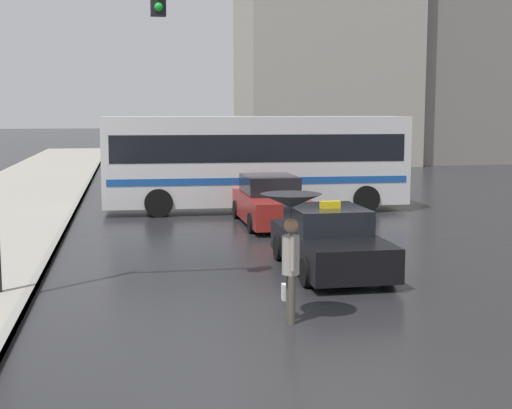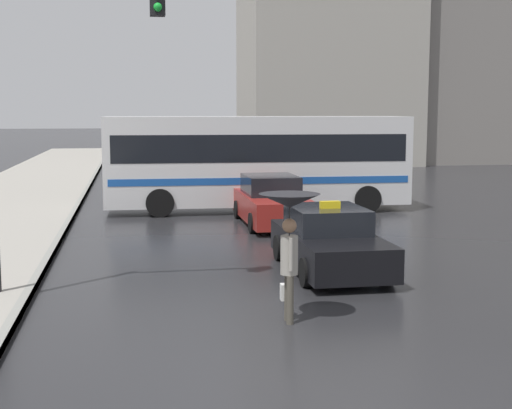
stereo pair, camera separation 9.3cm
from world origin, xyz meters
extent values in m
plane|color=#262628|center=(0.00, 0.00, 0.00)|extent=(300.00, 300.00, 0.00)
cube|color=black|center=(2.12, 7.14, 0.52)|extent=(1.80, 4.32, 0.70)
cube|color=black|center=(2.12, 7.36, 1.14)|extent=(1.58, 1.94, 0.54)
cylinder|color=black|center=(2.97, 5.80, 0.30)|extent=(0.20, 0.60, 0.60)
cylinder|color=black|center=(1.26, 5.80, 0.30)|extent=(0.20, 0.60, 0.60)
cylinder|color=black|center=(2.97, 8.48, 0.30)|extent=(0.20, 0.60, 0.60)
cylinder|color=black|center=(1.26, 8.48, 0.30)|extent=(0.20, 0.60, 0.60)
cube|color=yellow|center=(2.12, 7.14, 1.49)|extent=(0.44, 0.16, 0.16)
cube|color=maroon|center=(2.13, 13.84, 0.55)|extent=(1.80, 4.76, 0.78)
cube|color=black|center=(2.13, 14.08, 1.24)|extent=(1.58, 2.14, 0.59)
cylinder|color=black|center=(2.99, 12.36, 0.30)|extent=(0.20, 0.60, 0.60)
cylinder|color=black|center=(1.28, 12.36, 0.30)|extent=(0.20, 0.60, 0.60)
cylinder|color=black|center=(2.99, 15.32, 0.30)|extent=(0.20, 0.60, 0.60)
cylinder|color=black|center=(1.28, 15.32, 0.30)|extent=(0.20, 0.60, 0.60)
cube|color=silver|center=(2.25, 17.18, 1.81)|extent=(10.77, 2.83, 3.10)
cube|color=black|center=(2.25, 17.18, 2.29)|extent=(10.24, 2.84, 0.94)
cube|color=#194C9E|center=(2.25, 17.18, 1.18)|extent=(10.45, 2.85, 0.24)
cylinder|color=black|center=(6.03, 18.26, 0.48)|extent=(0.97, 0.31, 0.96)
cylinder|color=black|center=(5.96, 15.86, 0.48)|extent=(0.97, 0.31, 0.96)
cylinder|color=black|center=(-1.19, 18.49, 0.48)|extent=(0.97, 0.31, 0.96)
cylinder|color=black|center=(-1.26, 16.09, 0.48)|extent=(0.97, 0.31, 0.96)
cylinder|color=#4C473D|center=(0.38, 3.38, 0.41)|extent=(0.13, 0.13, 0.83)
cylinder|color=#4C473D|center=(0.39, 3.59, 0.41)|extent=(0.13, 0.13, 0.83)
cylinder|color=gray|center=(0.38, 3.49, 1.15)|extent=(0.31, 0.31, 0.65)
sphere|color=#997051|center=(0.38, 3.49, 1.65)|extent=(0.24, 0.24, 0.24)
cylinder|color=gray|center=(0.37, 3.30, 1.20)|extent=(0.07, 0.07, 0.56)
cylinder|color=gray|center=(0.39, 3.67, 1.20)|extent=(0.07, 0.07, 0.56)
cone|color=#232328|center=(0.38, 3.49, 2.07)|extent=(1.02, 1.02, 0.23)
cylinder|color=black|center=(0.38, 3.49, 1.72)|extent=(0.02, 0.02, 0.69)
cube|color=white|center=(0.34, 3.75, 0.45)|extent=(0.11, 0.18, 0.28)
sphere|color=green|center=(-1.64, 5.63, 5.43)|extent=(0.16, 0.16, 0.16)
camera|label=1|loc=(-2.26, -7.87, 3.52)|focal=50.00mm
camera|label=2|loc=(-2.17, -7.89, 3.52)|focal=50.00mm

